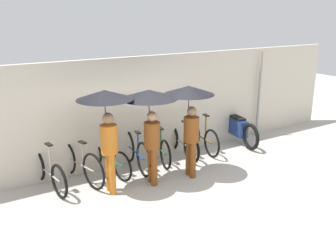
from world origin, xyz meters
TOP-DOWN VIEW (x-y plane):
  - ground_plane at (0.00, 0.00)m, footprint 30.00×30.00m
  - back_wall at (0.00, 2.02)m, footprint 13.05×0.12m
  - parked_bicycle_0 at (-1.93, 1.61)m, footprint 0.44×1.72m
  - parked_bicycle_1 at (-1.29, 1.61)m, footprint 0.53×1.79m
  - parked_bicycle_2 at (-0.64, 1.68)m, footprint 0.50×1.72m
  - parked_bicycle_3 at (0.00, 1.59)m, footprint 0.44×1.71m
  - parked_bicycle_4 at (0.64, 1.67)m, footprint 0.51×1.60m
  - parked_bicycle_5 at (1.28, 1.68)m, footprint 0.44×1.71m
  - parked_bicycle_6 at (1.93, 1.69)m, footprint 0.44×1.64m
  - pedestrian_leading at (-0.93, 0.88)m, footprint 1.06×1.06m
  - pedestrian_center at (-0.05, 0.80)m, footprint 1.15×1.15m
  - pedestrian_trailing at (0.82, 0.69)m, footprint 1.06×1.06m
  - motorcycle at (3.13, 1.72)m, footprint 0.62×1.97m
  - awning_pole at (3.98, 1.84)m, footprint 0.07×0.07m

SIDE VIEW (x-z plane):
  - ground_plane at x=0.00m, z-range 0.00..0.00m
  - parked_bicycle_2 at x=-0.64m, z-range -0.13..0.83m
  - parked_bicycle_0 at x=-1.93m, z-range -0.15..0.87m
  - parked_bicycle_4 at x=0.64m, z-range -0.19..0.91m
  - parked_bicycle_5 at x=1.28m, z-range -0.17..0.90m
  - parked_bicycle_6 at x=1.93m, z-range -0.16..0.90m
  - parked_bicycle_1 at x=-1.29m, z-range -0.12..0.90m
  - motorcycle at x=3.13m, z-range -0.06..0.85m
  - parked_bicycle_3 at x=0.00m, z-range -0.13..0.92m
  - awning_pole at x=3.98m, z-range 0.00..2.34m
  - back_wall at x=0.00m, z-range 0.00..2.43m
  - pedestrian_trailing at x=0.82m, z-range 0.58..2.52m
  - pedestrian_center at x=-0.05m, z-range 0.61..2.54m
  - pedestrian_leading at x=-0.93m, z-range 0.60..2.60m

